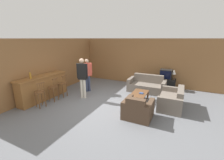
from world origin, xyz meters
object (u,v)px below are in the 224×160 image
at_px(tv_unit, 165,83).
at_px(person_by_window, 87,73).
at_px(book_on_table, 141,93).
at_px(table_lamp, 174,72).
at_px(couch_far, 147,86).
at_px(coffee_table, 139,94).
at_px(person_by_counter, 82,76).
at_px(bar_chair_far, 63,85).
at_px(loveseat_right, 172,100).
at_px(bottle, 30,75).
at_px(bar_chair_mid, 53,89).
at_px(tv, 166,74).
at_px(armchair_near, 138,110).
at_px(bar_chair_near, 40,94).

xyz_separation_m(tv_unit, person_by_window, (-3.48, -2.14, 0.66)).
relative_size(book_on_table, table_lamp, 0.36).
relative_size(couch_far, table_lamp, 3.58).
bearing_deg(coffee_table, person_by_counter, -163.26).
height_order(coffee_table, person_by_window, person_by_window).
relative_size(bar_chair_far, couch_far, 0.56).
distance_m(loveseat_right, table_lamp, 2.35).
relative_size(couch_far, coffee_table, 1.73).
height_order(coffee_table, bottle, bottle).
xyz_separation_m(bar_chair_mid, person_by_window, (0.61, 1.65, 0.39)).
height_order(tv, table_lamp, table_lamp).
bearing_deg(person_by_window, tv, 31.55).
xyz_separation_m(armchair_near, bottle, (-4.21, -0.70, 0.91)).
distance_m(tv_unit, table_lamp, 0.75).
height_order(armchair_near, table_lamp, table_lamp).
height_order(tv_unit, book_on_table, tv_unit).
bearing_deg(armchair_near, book_on_table, 99.87).
height_order(loveseat_right, book_on_table, loveseat_right).
xyz_separation_m(armchair_near, tv_unit, (0.46, 3.64, -0.02)).
xyz_separation_m(couch_far, tv_unit, (0.78, 0.88, -0.02)).
height_order(book_on_table, person_by_counter, person_by_counter).
xyz_separation_m(couch_far, coffee_table, (0.00, -1.41, 0.04)).
bearing_deg(bottle, coffee_table, 27.81).
relative_size(bar_chair_far, tv_unit, 0.99).
bearing_deg(book_on_table, coffee_table, 156.00).
bearing_deg(bottle, armchair_near, 9.44).
xyz_separation_m(bar_chair_near, armchair_near, (3.64, 0.82, -0.25)).
relative_size(bar_chair_mid, couch_far, 0.56).
relative_size(armchair_near, bottle, 3.05).
bearing_deg(bar_chair_far, bottle, -117.81).
height_order(bar_chair_near, bottle, bottle).
relative_size(bar_chair_far, loveseat_right, 0.67).
bearing_deg(person_by_counter, armchair_near, -13.42).
xyz_separation_m(couch_far, table_lamp, (1.16, 0.88, 0.62)).
xyz_separation_m(bar_chair_near, tv, (4.09, 4.46, 0.25)).
xyz_separation_m(book_on_table, person_by_counter, (-2.46, -0.67, 0.64)).
bearing_deg(couch_far, book_on_table, -86.37).
height_order(loveseat_right, tv, tv).
height_order(bar_chair_near, tv_unit, bar_chair_near).
relative_size(bar_chair_mid, armchair_near, 1.09).
xyz_separation_m(loveseat_right, book_on_table, (-1.21, -0.06, 0.11)).
bearing_deg(bar_chair_mid, table_lamp, 40.30).
bearing_deg(bar_chair_mid, book_on_table, 23.34).
bearing_deg(person_by_counter, bottle, -138.64).
relative_size(couch_far, person_by_counter, 1.01).
xyz_separation_m(bar_chair_near, person_by_counter, (0.95, 1.47, 0.49)).
height_order(bar_chair_near, coffee_table, bar_chair_near).
relative_size(coffee_table, person_by_window, 0.64).
bearing_deg(coffee_table, armchair_near, -76.81).
bearing_deg(bar_chair_far, tv, 38.42).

